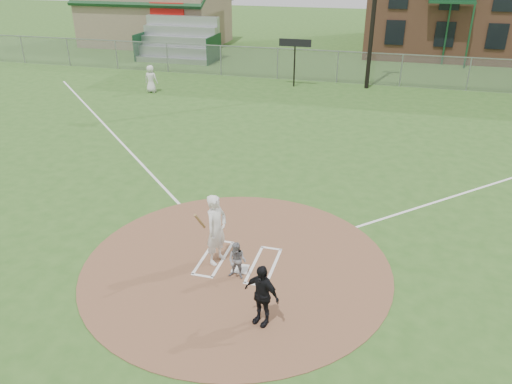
% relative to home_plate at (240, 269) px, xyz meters
% --- Properties ---
extents(ground, '(140.00, 140.00, 0.00)m').
position_rel_home_plate_xyz_m(ground, '(-0.16, 0.19, -0.03)').
color(ground, '#2F581E').
rests_on(ground, ground).
extents(dirt_circle, '(8.40, 8.40, 0.02)m').
position_rel_home_plate_xyz_m(dirt_circle, '(-0.16, 0.19, -0.02)').
color(dirt_circle, brown).
rests_on(dirt_circle, ground).
extents(home_plate, '(0.46, 0.46, 0.03)m').
position_rel_home_plate_xyz_m(home_plate, '(0.00, 0.00, 0.00)').
color(home_plate, silver).
rests_on(home_plate, dirt_circle).
extents(foul_line_third, '(17.04, 17.04, 0.01)m').
position_rel_home_plate_xyz_m(foul_line_third, '(-9.16, 9.19, -0.03)').
color(foul_line_third, white).
rests_on(foul_line_third, ground).
extents(catcher, '(0.53, 0.43, 1.04)m').
position_rel_home_plate_xyz_m(catcher, '(0.04, -0.38, 0.50)').
color(catcher, gray).
rests_on(catcher, dirt_circle).
extents(umpire, '(0.98, 0.66, 1.55)m').
position_rel_home_plate_xyz_m(umpire, '(1.09, -1.90, 0.76)').
color(umpire, black).
rests_on(umpire, dirt_circle).
extents(ondeck_player, '(0.80, 0.53, 1.62)m').
position_rel_home_plate_xyz_m(ondeck_player, '(-10.74, 16.68, 0.78)').
color(ondeck_player, silver).
rests_on(ondeck_player, ground).
extents(batters_boxes, '(2.08, 1.88, 0.01)m').
position_rel_home_plate_xyz_m(batters_boxes, '(-0.16, 0.34, -0.01)').
color(batters_boxes, white).
rests_on(batters_boxes, dirt_circle).
extents(batter_at_plate, '(0.68, 1.12, 2.01)m').
position_rel_home_plate_xyz_m(batter_at_plate, '(-0.72, 0.22, 0.99)').
color(batter_at_plate, silver).
rests_on(batter_at_plate, dirt_circle).
extents(outfield_fence, '(56.08, 0.08, 2.03)m').
position_rel_home_plate_xyz_m(outfield_fence, '(-0.16, 22.19, 0.98)').
color(outfield_fence, slate).
rests_on(outfield_fence, ground).
extents(bleachers, '(6.08, 3.20, 3.20)m').
position_rel_home_plate_xyz_m(bleachers, '(-13.16, 26.39, 1.55)').
color(bleachers, '#B7BABF').
rests_on(bleachers, ground).
extents(clubhouse, '(12.20, 8.71, 6.23)m').
position_rel_home_plate_xyz_m(clubhouse, '(-18.15, 33.18, 2.36)').
color(clubhouse, gray).
rests_on(clubhouse, ground).
extents(scoreboard_sign, '(2.00, 0.10, 2.93)m').
position_rel_home_plate_xyz_m(scoreboard_sign, '(-2.66, 20.39, 2.35)').
color(scoreboard_sign, black).
rests_on(scoreboard_sign, ground).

